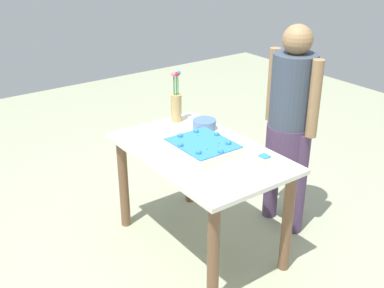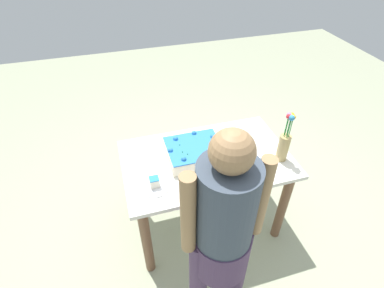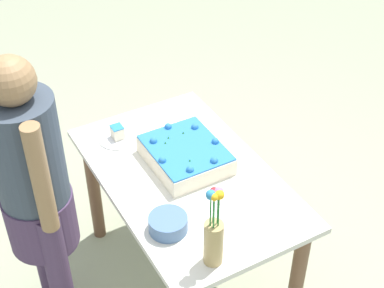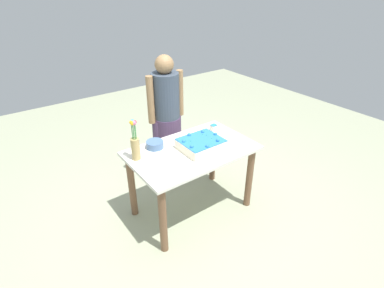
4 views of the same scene
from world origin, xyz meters
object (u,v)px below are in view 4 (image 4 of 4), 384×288
at_px(cake_knife, 170,170).
at_px(fruit_bowl, 155,144).
at_px(sheet_cake, 201,144).
at_px(person_standing, 166,112).
at_px(flower_vase, 135,145).
at_px(serving_plate_with_slice, 214,130).

relative_size(cake_knife, fruit_bowl, 1.16).
distance_m(sheet_cake, fruit_bowl, 0.44).
bearing_deg(person_standing, fruit_bowl, -42.99).
xyz_separation_m(sheet_cake, flower_vase, (-0.59, 0.20, 0.10)).
distance_m(serving_plate_with_slice, fruit_bowl, 0.68).
xyz_separation_m(serving_plate_with_slice, fruit_bowl, (-0.68, 0.07, 0.01)).
height_order(flower_vase, fruit_bowl, flower_vase).
bearing_deg(fruit_bowl, sheet_cake, -38.33).
bearing_deg(fruit_bowl, cake_knife, -102.56).
bearing_deg(sheet_cake, flower_vase, 161.38).
xyz_separation_m(serving_plate_with_slice, flower_vase, (-0.92, -0.01, 0.13)).
relative_size(fruit_bowl, person_standing, 0.11).
relative_size(sheet_cake, serving_plate_with_slice, 1.99).
bearing_deg(fruit_bowl, serving_plate_with_slice, -5.62).
xyz_separation_m(serving_plate_with_slice, person_standing, (-0.27, 0.50, 0.10)).
xyz_separation_m(cake_knife, fruit_bowl, (0.09, 0.41, 0.03)).
height_order(serving_plate_with_slice, flower_vase, flower_vase).
height_order(sheet_cake, fruit_bowl, sheet_cake).
relative_size(flower_vase, fruit_bowl, 2.30).
distance_m(cake_knife, fruit_bowl, 0.42).
bearing_deg(cake_knife, fruit_bowl, -101.95).
distance_m(sheet_cake, flower_vase, 0.63).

